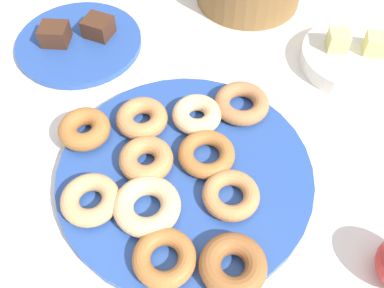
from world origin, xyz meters
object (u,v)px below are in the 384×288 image
Objects in this scene: donut_0 at (242,103)px; donut_3 at (197,115)px; donut_5 at (231,195)px; brownie_far at (98,27)px; donut_6 at (206,154)px; cake_plate at (79,43)px; donut_1 at (142,118)px; donut_10 at (146,159)px; donut_8 at (90,200)px; brownie_near at (55,34)px; fruit_bowl at (350,59)px; donut_4 at (233,265)px; melon_chunk_right at (375,44)px; donut_2 at (147,206)px; donut_7 at (164,258)px; melon_chunk_left at (338,40)px; donut_plate at (185,173)px; donut_9 at (84,129)px.

donut_3 is at bearing -140.13° from donut_0.
brownie_far is at bearing 143.87° from donut_5.
donut_6 is 0.38m from cake_plate.
donut_1 is 1.01× the size of donut_10.
donut_1 is 0.34× the size of cake_plate.
donut_8 is 1.65× the size of brownie_near.
donut_10 is 0.45× the size of fruit_bowl.
brownie_far is at bearing 116.94° from donut_8.
donut_4 is at bearing -99.89° from fruit_bowl.
cake_plate is (-0.25, 0.22, -0.03)m from donut_10.
melon_chunk_right reaches higher than donut_8.
donut_4 is at bearing -40.11° from donut_1.
donut_3 is at bearing -28.30° from brownie_far.
brownie_near and brownie_far have the same top height.
fruit_bowl is at bearing 43.97° from donut_1.
donut_2 is at bearing -91.74° from donut_3.
melon_chunk_left reaches higher than donut_7.
melon_chunk_left is (0.08, 0.37, 0.02)m from donut_5.
donut_10 is at bearing -127.88° from melon_chunk_right.
donut_plate is 0.09m from donut_5.
cake_plate is at bearing -135.00° from brownie_far.
brownie_near is (-0.29, 0.20, -0.00)m from donut_10.
donut_9 is (-0.08, -0.05, 0.00)m from donut_1.
donut_plate is 0.38m from melon_chunk_left.
donut_2 is at bearing -113.76° from melon_chunk_left.
donut_plate is at bearing -1.81° from donut_9.
brownie_near is 0.28× the size of fruit_bowl.
donut_1 is 0.99× the size of donut_7.
donut_3 is at bearing -15.48° from brownie_near.
donut_10 is at bearing 147.76° from donut_4.
donut_4 is (0.12, -0.12, 0.02)m from donut_plate.
donut_4 reaches higher than donut_0.
donut_0 is at bearing -15.48° from brownie_far.
donut_plate is at bearing 73.90° from donut_2.
donut_2 is 0.08m from donut_8.
donut_9 is at bearing -47.28° from brownie_near.
donut_0 is 1.79× the size of brownie_near.
donut_5 is at bearing -36.13° from brownie_far.
donut_7 is at bearing -78.78° from donut_plate.
donut_2 is 0.08m from donut_10.
donut_8 is at bearing -166.22° from donut_2.
donut_6 is 1.04× the size of donut_7.
donut_5 is at bearing 30.20° from donut_2.
donut_5 reaches higher than donut_plate.
donut_6 is at bearing 28.26° from donut_10.
donut_1 is 1.04× the size of donut_3.
donut_6 is at bearing -12.47° from donut_1.
donut_10 is at bearing -122.06° from melon_chunk_left.
donut_6 is 0.39m from melon_chunk_right.
melon_chunk_left is (0.47, 0.14, 0.04)m from cake_plate.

